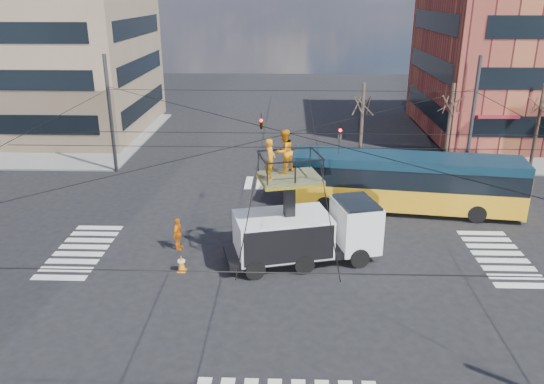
{
  "coord_description": "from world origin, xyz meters",
  "views": [
    {
      "loc": [
        -0.01,
        -22.64,
        11.68
      ],
      "look_at": [
        -0.81,
        1.4,
        2.61
      ],
      "focal_mm": 35.0,
      "sensor_mm": 36.0,
      "label": 1
    }
  ],
  "objects_px": {
    "traffic_cone": "(181,263)",
    "worker_ground": "(178,234)",
    "city_bus": "(405,181)",
    "flagger": "(340,219)",
    "utility_truck": "(306,220)"
  },
  "relations": [
    {
      "from": "utility_truck",
      "to": "flagger",
      "type": "distance_m",
      "value": 3.49
    },
    {
      "from": "utility_truck",
      "to": "traffic_cone",
      "type": "xyz_separation_m",
      "value": [
        -5.54,
        -1.24,
        -1.64
      ]
    },
    {
      "from": "traffic_cone",
      "to": "worker_ground",
      "type": "bearing_deg",
      "value": 104.78
    },
    {
      "from": "utility_truck",
      "to": "worker_ground",
      "type": "xyz_separation_m",
      "value": [
        -6.11,
        0.92,
        -1.23
      ]
    },
    {
      "from": "flagger",
      "to": "traffic_cone",
      "type": "bearing_deg",
      "value": -62.84
    },
    {
      "from": "city_bus",
      "to": "flagger",
      "type": "xyz_separation_m",
      "value": [
        -3.96,
        -3.54,
        -0.82
      ]
    },
    {
      "from": "utility_truck",
      "to": "worker_ground",
      "type": "relative_size",
      "value": 4.58
    },
    {
      "from": "traffic_cone",
      "to": "flagger",
      "type": "height_order",
      "value": "flagger"
    },
    {
      "from": "flagger",
      "to": "city_bus",
      "type": "bearing_deg",
      "value": 130.33
    },
    {
      "from": "worker_ground",
      "to": "flagger",
      "type": "xyz_separation_m",
      "value": [
        7.92,
        1.85,
        0.11
      ]
    },
    {
      "from": "traffic_cone",
      "to": "flagger",
      "type": "relative_size",
      "value": 0.43
    },
    {
      "from": "city_bus",
      "to": "flagger",
      "type": "bearing_deg",
      "value": -130.58
    },
    {
      "from": "traffic_cone",
      "to": "worker_ground",
      "type": "distance_m",
      "value": 2.27
    },
    {
      "from": "worker_ground",
      "to": "city_bus",
      "type": "bearing_deg",
      "value": -56.55
    },
    {
      "from": "utility_truck",
      "to": "flagger",
      "type": "relative_size",
      "value": 4.04
    }
  ]
}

